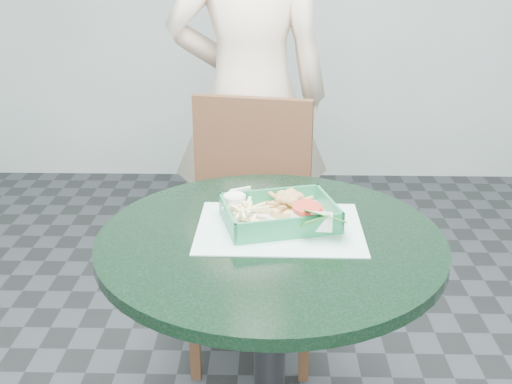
{
  "coord_description": "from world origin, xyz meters",
  "views": [
    {
      "loc": [
        -0.01,
        -1.33,
        1.42
      ],
      "look_at": [
        -0.04,
        0.1,
        0.84
      ],
      "focal_mm": 42.0,
      "sensor_mm": 36.0,
      "label": 1
    }
  ],
  "objects_px": {
    "cafe_table": "(270,300)",
    "dining_chair": "(252,210)",
    "food_basket": "(279,225)",
    "diner_person": "(250,60)",
    "sauce_ramekin": "(240,203)",
    "crab_sandwich": "(292,209)"
  },
  "relations": [
    {
      "from": "cafe_table",
      "to": "dining_chair",
      "type": "bearing_deg",
      "value": 95.69
    },
    {
      "from": "food_basket",
      "to": "diner_person",
      "type": "bearing_deg",
      "value": 96.4
    },
    {
      "from": "dining_chair",
      "to": "diner_person",
      "type": "bearing_deg",
      "value": 103.57
    },
    {
      "from": "diner_person",
      "to": "cafe_table",
      "type": "bearing_deg",
      "value": 90.53
    },
    {
      "from": "cafe_table",
      "to": "food_basket",
      "type": "relative_size",
      "value": 3.11
    },
    {
      "from": "cafe_table",
      "to": "dining_chair",
      "type": "relative_size",
      "value": 0.92
    },
    {
      "from": "dining_chair",
      "to": "diner_person",
      "type": "distance_m",
      "value": 0.59
    },
    {
      "from": "cafe_table",
      "to": "diner_person",
      "type": "xyz_separation_m",
      "value": [
        -0.08,
        1.0,
        0.45
      ]
    },
    {
      "from": "food_basket",
      "to": "sauce_ramekin",
      "type": "relative_size",
      "value": 4.78
    },
    {
      "from": "diner_person",
      "to": "food_basket",
      "type": "xyz_separation_m",
      "value": [
        0.11,
        -0.94,
        -0.26
      ]
    },
    {
      "from": "food_basket",
      "to": "sauce_ramekin",
      "type": "distance_m",
      "value": 0.13
    },
    {
      "from": "dining_chair",
      "to": "diner_person",
      "type": "xyz_separation_m",
      "value": [
        -0.01,
        0.32,
        0.5
      ]
    },
    {
      "from": "sauce_ramekin",
      "to": "dining_chair",
      "type": "bearing_deg",
      "value": 88.71
    },
    {
      "from": "sauce_ramekin",
      "to": "cafe_table",
      "type": "bearing_deg",
      "value": -57.98
    },
    {
      "from": "dining_chair",
      "to": "crab_sandwich",
      "type": "xyz_separation_m",
      "value": [
        0.13,
        -0.59,
        0.27
      ]
    },
    {
      "from": "crab_sandwich",
      "to": "sauce_ramekin",
      "type": "distance_m",
      "value": 0.14
    },
    {
      "from": "cafe_table",
      "to": "food_basket",
      "type": "xyz_separation_m",
      "value": [
        0.02,
        0.06,
        0.19
      ]
    },
    {
      "from": "dining_chair",
      "to": "diner_person",
      "type": "relative_size",
      "value": 0.45
    },
    {
      "from": "cafe_table",
      "to": "crab_sandwich",
      "type": "distance_m",
      "value": 0.24
    },
    {
      "from": "food_basket",
      "to": "dining_chair",
      "type": "bearing_deg",
      "value": 98.26
    },
    {
      "from": "food_basket",
      "to": "crab_sandwich",
      "type": "bearing_deg",
      "value": 40.28
    },
    {
      "from": "crab_sandwich",
      "to": "sauce_ramekin",
      "type": "bearing_deg",
      "value": 165.33
    }
  ]
}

